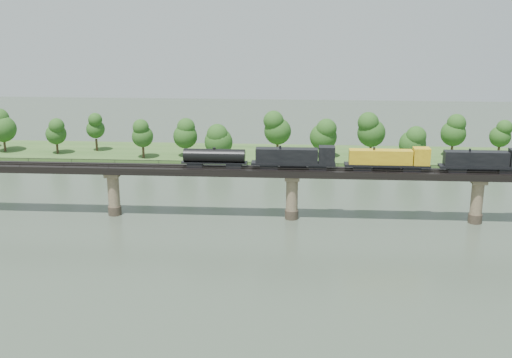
{
  "coord_description": "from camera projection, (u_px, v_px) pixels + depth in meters",
  "views": [
    {
      "loc": [
        1.19,
        -104.95,
        47.76
      ],
      "look_at": [
        -7.94,
        30.0,
        9.0
      ],
      "focal_mm": 45.0,
      "sensor_mm": 36.0,
      "label": 1
    }
  ],
  "objects": [
    {
      "name": "ground",
      "position": [
        289.0,
        275.0,
        113.89
      ],
      "size": [
        400.0,
        400.0,
        0.0
      ],
      "primitive_type": "plane",
      "color": "#334032",
      "rests_on": "ground"
    },
    {
      "name": "bridge",
      "position": [
        292.0,
        195.0,
        141.16
      ],
      "size": [
        236.0,
        30.0,
        11.5
      ],
      "color": "#473A2D",
      "rests_on": "ground"
    },
    {
      "name": "far_bank",
      "position": [
        294.0,
        156.0,
        195.19
      ],
      "size": [
        300.0,
        24.0,
        1.6
      ],
      "primitive_type": "cube",
      "color": "#305221",
      "rests_on": "ground"
    },
    {
      "name": "bridge_superstructure",
      "position": [
        292.0,
        167.0,
        139.42
      ],
      "size": [
        220.0,
        4.9,
        0.75
      ],
      "color": "black",
      "rests_on": "bridge"
    },
    {
      "name": "freight_train",
      "position": [
        356.0,
        159.0,
        137.94
      ],
      "size": [
        73.78,
        2.87,
        5.08
      ],
      "color": "black",
      "rests_on": "bridge"
    },
    {
      "name": "far_treeline",
      "position": [
        267.0,
        133.0,
        189.22
      ],
      "size": [
        289.06,
        17.54,
        13.6
      ],
      "color": "#382619",
      "rests_on": "far_bank"
    }
  ]
}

